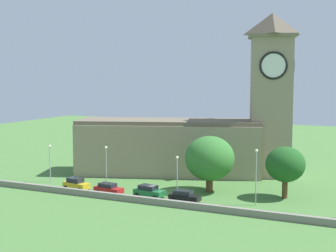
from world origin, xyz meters
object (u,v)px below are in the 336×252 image
Objects in this scene: car_red at (108,188)px; tree_by_tower at (210,158)px; church at (199,131)px; streetlamp_west_end at (50,157)px; streetlamp_central at (177,169)px; tree_churchyard at (285,165)px; car_black at (185,196)px; streetlamp_east_mid at (256,169)px; car_yellow at (76,184)px; car_green at (149,191)px; streetlamp_west_mid at (106,161)px.

car_red is 16.04m from tree_by_tower.
church is 26.39m from streetlamp_west_end.
tree_churchyard is (14.39, 6.27, 0.78)m from streetlamp_central.
car_black is at bearing -43.68° from streetlamp_central.
tree_by_tower is (13.38, 7.70, 4.37)m from car_red.
car_black is 10.79m from streetlamp_east_mid.
car_yellow reaches higher than car_green.
car_yellow is 0.73× the size of streetlamp_west_end.
streetlamp_west_mid is 23.68m from streetlamp_east_mid.
car_black is at bearing -74.33° from church.
streetlamp_west_mid reaches higher than streetlamp_central.
streetlamp_west_mid is (-8.27, 1.54, 3.70)m from car_green.
streetlamp_east_mid is at bearing 7.48° from car_red.
church is 13.92m from tree_by_tower.
car_yellow is at bearing -178.86° from car_black.
streetlamp_west_end is 0.83× the size of tree_churchyard.
streetlamp_west_end is at bearing 173.99° from car_black.
car_black is at bearing -7.73° from streetlamp_west_mid.
car_black is 8.59m from tree_by_tower.
tree_by_tower reaches higher than streetlamp_central.
tree_by_tower is at bearing 9.88° from streetlamp_west_end.
streetlamp_west_end is at bearing 179.70° from streetlamp_east_mid.
tree_by_tower is at bearing 81.81° from car_black.
car_yellow is 0.97× the size of car_red.
streetlamp_west_mid is 0.80× the size of tree_by_tower.
car_yellow is at bearing -151.05° from streetlamp_west_mid.
streetlamp_west_end is (-25.58, 2.69, 3.42)m from car_black.
streetlamp_central reaches higher than car_green.
church reaches higher than streetlamp_west_mid.
car_red is 6.55m from car_green.
car_green is 20.18m from streetlamp_west_end.
car_red is 0.76× the size of streetlamp_west_end.
streetlamp_east_mid is (15.01, -16.86, -2.66)m from church.
tree_by_tower is at bearing 45.34° from car_green.
car_black is 0.72× the size of streetlamp_central.
streetlamp_central is at bearing -119.30° from tree_by_tower.
car_yellow is at bearing -22.50° from streetlamp_west_end.
streetlamp_west_mid is at bearing 28.95° from car_yellow.
car_red is at bearing -178.30° from car_black.
tree_by_tower is (19.26, 7.69, 4.23)m from car_yellow.
tree_churchyard is at bearing 63.50° from streetlamp_east_mid.
car_green is 0.78× the size of streetlamp_central.
car_green reaches higher than car_red.
streetlamp_east_mid is (15.39, 2.14, 4.23)m from car_green.
tree_churchyard is at bearing 13.30° from streetlamp_west_mid.
tree_by_tower is at bearing -61.68° from church.
streetlamp_central is at bearing -176.99° from streetlamp_east_mid.
car_yellow is 16.68m from streetlamp_central.
tree_churchyard is at bearing 33.40° from car_black.
streetlamp_east_mid is 1.03× the size of tree_churchyard.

